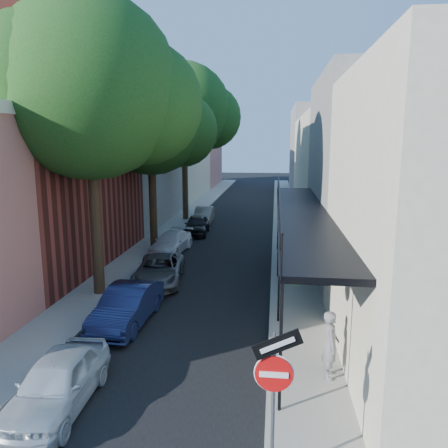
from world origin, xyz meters
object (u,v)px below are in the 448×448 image
(parked_car_b, at_px, (127,306))
(oak_mid, at_px, (158,123))
(parked_car_f, at_px, (204,215))
(parked_car_d, at_px, (171,243))
(parked_car_e, at_px, (197,225))
(pedestrian, at_px, (331,345))
(sign_post, at_px, (274,380))
(oak_near, at_px, (103,92))
(parked_car_a, at_px, (57,382))
(parked_car_c, at_px, (159,270))
(oak_far, at_px, (190,112))

(parked_car_b, bearing_deg, oak_mid, 101.35)
(oak_mid, xyz_separation_m, parked_car_f, (1.25, 7.72, -6.45))
(parked_car_d, xyz_separation_m, parked_car_e, (0.54, 4.92, 0.06))
(pedestrian, bearing_deg, parked_car_e, 23.01)
(sign_post, height_order, parked_car_e, sign_post)
(sign_post, bearing_deg, oak_near, 125.09)
(parked_car_a, bearing_deg, parked_car_c, 88.31)
(parked_car_a, xyz_separation_m, parked_car_f, (-0.39, 23.26, -0.02))
(parked_car_b, height_order, parked_car_f, parked_car_b)
(oak_near, relative_size, parked_car_d, 2.94)
(parked_car_b, distance_m, parked_car_c, 4.38)
(oak_mid, height_order, pedestrian, oak_mid)
(parked_car_a, xyz_separation_m, parked_car_b, (0.04, 4.72, 0.02))
(parked_car_f, bearing_deg, parked_car_b, -90.85)
(parked_car_a, xyz_separation_m, parked_car_d, (-0.77, 14.37, -0.06))
(parked_car_b, distance_m, parked_car_e, 14.58)
(oak_far, xyz_separation_m, parked_car_a, (1.57, -24.59, -7.63))
(sign_post, xyz_separation_m, parked_car_c, (-4.98, 10.81, -1.45))
(parked_car_b, height_order, pedestrian, pedestrian)
(sign_post, xyz_separation_m, oak_near, (-6.53, 9.29, 5.84))
(parked_car_b, height_order, parked_car_c, parked_car_b)
(sign_post, height_order, oak_far, oak_far)
(oak_far, bearing_deg, sign_post, -76.09)
(parked_car_c, bearing_deg, parked_car_e, 84.01)
(parked_car_c, bearing_deg, oak_near, -142.51)
(sign_post, distance_m, parked_car_b, 8.20)
(sign_post, relative_size, parked_car_f, 0.82)
(oak_near, xyz_separation_m, parked_car_e, (1.35, 11.72, -7.25))
(oak_near, height_order, parked_car_e, oak_near)
(parked_car_c, bearing_deg, parked_car_b, -96.05)
(parked_car_b, bearing_deg, oak_far, 97.19)
(oak_far, distance_m, parked_car_e, 9.38)
(parked_car_b, distance_m, pedestrian, 6.94)
(oak_near, xyz_separation_m, pedestrian, (7.95, -5.69, -6.87))
(parked_car_b, distance_m, parked_car_f, 18.55)
(parked_car_e, bearing_deg, parked_car_f, 88.31)
(parked_car_c, distance_m, pedestrian, 9.66)
(pedestrian, bearing_deg, parked_car_a, 108.76)
(parked_car_d, distance_m, pedestrian, 14.39)
(parked_car_f, bearing_deg, pedestrian, -74.63)
(oak_mid, height_order, oak_far, oak_far)
(oak_mid, distance_m, oak_far, 9.12)
(pedestrian, bearing_deg, parked_car_b, 68.14)
(parked_car_c, bearing_deg, parked_car_d, 90.82)
(parked_car_b, bearing_deg, pedestrian, -21.54)
(parked_car_e, bearing_deg, oak_near, -100.51)
(oak_far, bearing_deg, parked_car_b, -85.36)
(sign_post, bearing_deg, parked_car_f, 102.05)
(sign_post, distance_m, pedestrian, 4.01)
(oak_near, bearing_deg, sign_post, -54.91)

